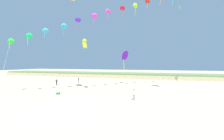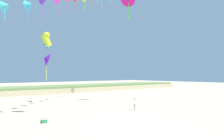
{
  "view_description": "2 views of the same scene",
  "coord_description": "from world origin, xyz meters",
  "views": [
    {
      "loc": [
        11.14,
        -14.45,
        5.34
      ],
      "look_at": [
        3.11,
        9.66,
        4.32
      ],
      "focal_mm": 24.0,
      "sensor_mm": 36.0,
      "label": 1
    },
    {
      "loc": [
        -16.61,
        -15.81,
        5.05
      ],
      "look_at": [
        3.8,
        8.05,
        5.56
      ],
      "focal_mm": 38.0,
      "sensor_mm": 36.0,
      "label": 2
    }
  ],
  "objects": [
    {
      "name": "person_near_left",
      "position": [
        -13.87,
        16.6,
        0.93
      ],
      "size": [
        0.38,
        0.51,
        1.61
      ],
      "color": "black",
      "rests_on": "ground"
    },
    {
      "name": "person_mid_center",
      "position": [
        -10.7,
        21.84,
        0.94
      ],
      "size": [
        0.38,
        0.52,
        1.63
      ],
      "color": "black",
      "rests_on": "ground"
    },
    {
      "name": "dune_ridge",
      "position": [
        0.0,
        44.07,
        0.89
      ],
      "size": [
        120.0,
        12.8,
        1.78
      ],
      "color": "#BFAE8B",
      "rests_on": "ground"
    },
    {
      "name": "kite_banner_string",
      "position": [
        3.3,
        16.0,
        16.87
      ],
      "size": [
        37.04,
        24.12,
        24.67
      ],
      "color": "#2BDB34"
    },
    {
      "name": "ground_plane",
      "position": [
        0.0,
        0.0,
        0.0
      ],
      "size": [
        240.0,
        240.0,
        0.0
      ],
      "primitive_type": "plane",
      "color": "beige"
    },
    {
      "name": "large_kite_mid_trail",
      "position": [
        1.74,
        23.57,
        7.67
      ],
      "size": [
        2.58,
        3.05,
        5.13
      ],
      "color": "#6C14C9"
    },
    {
      "name": "beach_cooler",
      "position": [
        -6.08,
        7.29,
        0.21
      ],
      "size": [
        0.58,
        0.41,
        0.46
      ],
      "color": "#23844C",
      "rests_on": "ground"
    },
    {
      "name": "large_kite_low_lead",
      "position": [
        -3.51,
        12.25,
        9.32
      ],
      "size": [
        1.57,
        1.48,
        2.26
      ],
      "color": "#BAD324"
    },
    {
      "name": "person_near_right",
      "position": [
        7.31,
        7.3,
        0.99
      ],
      "size": [
        0.6,
        0.23,
        1.72
      ],
      "color": "gray",
      "rests_on": "ground"
    }
  ]
}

